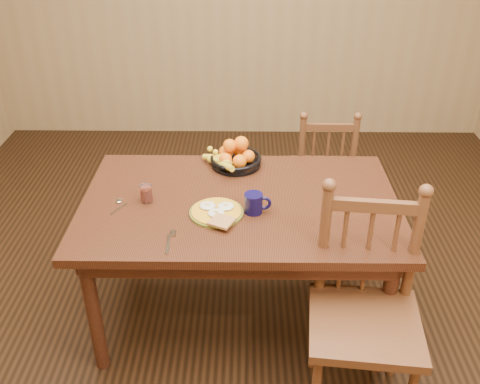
{
  "coord_description": "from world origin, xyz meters",
  "views": [
    {
      "loc": [
        0.03,
        -2.3,
        2.17
      ],
      "look_at": [
        0.0,
        0.0,
        0.8
      ],
      "focal_mm": 40.0,
      "sensor_mm": 36.0,
      "label": 1
    }
  ],
  "objects_px": {
    "dining_table": "(240,214)",
    "coffee_mug": "(254,203)",
    "chair_near": "(365,313)",
    "fruit_bowl": "(235,157)",
    "chair_far": "(322,171)",
    "breakfast_plate": "(217,212)"
  },
  "relations": [
    {
      "from": "breakfast_plate",
      "to": "coffee_mug",
      "type": "bearing_deg",
      "value": 7.3
    },
    {
      "from": "chair_far",
      "to": "coffee_mug",
      "type": "height_order",
      "value": "chair_far"
    },
    {
      "from": "dining_table",
      "to": "chair_far",
      "type": "distance_m",
      "value": 1.08
    },
    {
      "from": "chair_near",
      "to": "breakfast_plate",
      "type": "distance_m",
      "value": 0.83
    },
    {
      "from": "dining_table",
      "to": "chair_near",
      "type": "bearing_deg",
      "value": -44.99
    },
    {
      "from": "dining_table",
      "to": "breakfast_plate",
      "type": "xyz_separation_m",
      "value": [
        -0.11,
        -0.13,
        0.1
      ]
    },
    {
      "from": "chair_far",
      "to": "breakfast_plate",
      "type": "distance_m",
      "value": 1.26
    },
    {
      "from": "chair_near",
      "to": "fruit_bowl",
      "type": "distance_m",
      "value": 1.14
    },
    {
      "from": "breakfast_plate",
      "to": "coffee_mug",
      "type": "relative_size",
      "value": 2.29
    },
    {
      "from": "chair_near",
      "to": "coffee_mug",
      "type": "relative_size",
      "value": 7.95
    },
    {
      "from": "dining_table",
      "to": "coffee_mug",
      "type": "xyz_separation_m",
      "value": [
        0.07,
        -0.1,
        0.14
      ]
    },
    {
      "from": "breakfast_plate",
      "to": "chair_near",
      "type": "bearing_deg",
      "value": -32.65
    },
    {
      "from": "chair_near",
      "to": "fruit_bowl",
      "type": "xyz_separation_m",
      "value": [
        -0.59,
        0.94,
        0.29
      ]
    },
    {
      "from": "coffee_mug",
      "to": "chair_near",
      "type": "bearing_deg",
      "value": -42.92
    },
    {
      "from": "chair_near",
      "to": "coffee_mug",
      "type": "height_order",
      "value": "chair_near"
    },
    {
      "from": "dining_table",
      "to": "chair_near",
      "type": "distance_m",
      "value": 0.8
    },
    {
      "from": "dining_table",
      "to": "chair_far",
      "type": "bearing_deg",
      "value": 58.54
    },
    {
      "from": "breakfast_plate",
      "to": "fruit_bowl",
      "type": "height_order",
      "value": "fruit_bowl"
    },
    {
      "from": "coffee_mug",
      "to": "fruit_bowl",
      "type": "height_order",
      "value": "fruit_bowl"
    },
    {
      "from": "chair_far",
      "to": "fruit_bowl",
      "type": "height_order",
      "value": "fruit_bowl"
    },
    {
      "from": "dining_table",
      "to": "coffee_mug",
      "type": "relative_size",
      "value": 12.02
    },
    {
      "from": "chair_far",
      "to": "chair_near",
      "type": "bearing_deg",
      "value": 90.67
    }
  ]
}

